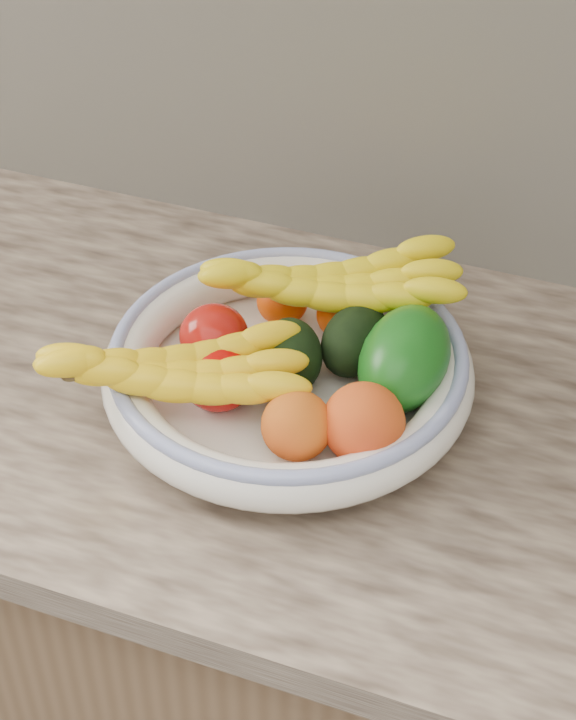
# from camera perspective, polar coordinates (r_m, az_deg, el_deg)

# --- Properties ---
(kitchen_counter) EXTENTS (2.44, 0.66, 1.40)m
(kitchen_counter) POSITION_cam_1_polar(r_m,az_deg,el_deg) (1.53, 0.34, -13.75)
(kitchen_counter) COLOR brown
(kitchen_counter) RESTS_ON ground
(fruit_bowl) EXTENTS (0.39, 0.39, 0.08)m
(fruit_bowl) POSITION_cam_1_polar(r_m,az_deg,el_deg) (1.15, -0.00, -0.43)
(fruit_bowl) COLOR white
(fruit_bowl) RESTS_ON kitchen_counter
(clementine_back_left) EXTENTS (0.08, 0.08, 0.05)m
(clementine_back_left) POSITION_cam_1_polar(r_m,az_deg,el_deg) (1.24, -0.30, 3.07)
(clementine_back_left) COLOR #FB5205
(clementine_back_left) RESTS_ON fruit_bowl
(clementine_back_right) EXTENTS (0.07, 0.07, 0.05)m
(clementine_back_right) POSITION_cam_1_polar(r_m,az_deg,el_deg) (1.22, 2.84, 2.34)
(clementine_back_right) COLOR #F14F05
(clementine_back_right) RESTS_ON fruit_bowl
(tomato_left) EXTENTS (0.08, 0.08, 0.07)m
(tomato_left) POSITION_cam_1_polar(r_m,az_deg,el_deg) (1.18, -3.85, 1.26)
(tomato_left) COLOR #AE130C
(tomato_left) RESTS_ON fruit_bowl
(tomato_near_left) EXTENTS (0.10, 0.10, 0.07)m
(tomato_near_left) POSITION_cam_1_polar(r_m,az_deg,el_deg) (1.13, -3.63, -0.85)
(tomato_near_left) COLOR #BD0602
(tomato_near_left) RESTS_ON fruit_bowl
(avocado_center) EXTENTS (0.10, 0.11, 0.07)m
(avocado_center) POSITION_cam_1_polar(r_m,az_deg,el_deg) (1.15, 0.15, 0.27)
(avocado_center) COLOR black
(avocado_center) RESTS_ON fruit_bowl
(avocado_right) EXTENTS (0.07, 0.10, 0.07)m
(avocado_right) POSITION_cam_1_polar(r_m,az_deg,el_deg) (1.17, 3.49, 1.03)
(avocado_right) COLOR black
(avocado_right) RESTS_ON fruit_bowl
(green_mango) EXTENTS (0.12, 0.14, 0.12)m
(green_mango) POSITION_cam_1_polar(r_m,az_deg,el_deg) (1.13, 6.04, 0.06)
(green_mango) COLOR #0F5410
(green_mango) RESTS_ON fruit_bowl
(peach_front) EXTENTS (0.09, 0.09, 0.07)m
(peach_front) POSITION_cam_1_polar(r_m,az_deg,el_deg) (1.06, 0.46, -3.41)
(peach_front) COLOR orange
(peach_front) RESTS_ON fruit_bowl
(peach_right) EXTENTS (0.09, 0.09, 0.08)m
(peach_right) POSITION_cam_1_polar(r_m,az_deg,el_deg) (1.07, 3.93, -3.29)
(peach_right) COLOR orange
(peach_right) RESTS_ON fruit_bowl
(banana_bunch_back) EXTENTS (0.32, 0.22, 0.09)m
(banana_bunch_back) POSITION_cam_1_polar(r_m,az_deg,el_deg) (1.20, 2.20, 3.63)
(banana_bunch_back) COLOR yellow
(banana_bunch_back) RESTS_ON fruit_bowl
(banana_bunch_front) EXTENTS (0.30, 0.23, 0.08)m
(banana_bunch_front) POSITION_cam_1_polar(r_m,az_deg,el_deg) (1.10, -5.89, -0.87)
(banana_bunch_front) COLOR yellow
(banana_bunch_front) RESTS_ON fruit_bowl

